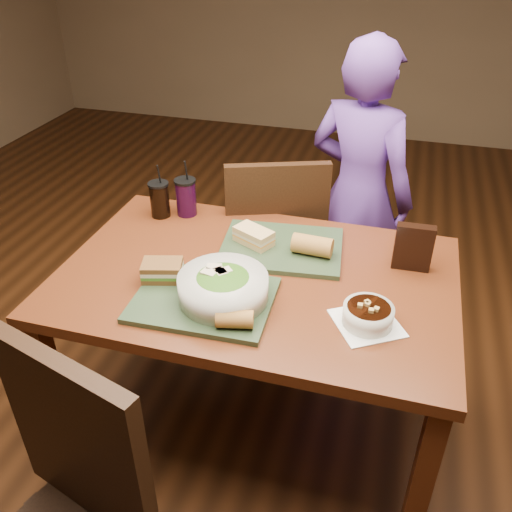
# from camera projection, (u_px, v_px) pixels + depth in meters

# --- Properties ---
(ground) EXTENTS (6.00, 6.00, 0.00)m
(ground) POSITION_uv_depth(u_px,v_px,m) (256.00, 426.00, 2.20)
(ground) COLOR #381C0B
(ground) RESTS_ON ground
(dining_table) EXTENTS (1.30, 0.85, 0.75)m
(dining_table) POSITION_uv_depth(u_px,v_px,m) (256.00, 296.00, 1.84)
(dining_table) COLOR #552611
(dining_table) RESTS_ON ground
(chair_far) EXTENTS (0.53, 0.54, 0.95)m
(chair_far) POSITION_uv_depth(u_px,v_px,m) (282.00, 246.00, 2.36)
(chair_far) COLOR black
(chair_far) RESTS_ON ground
(diner) EXTENTS (0.59, 0.49, 1.38)m
(diner) POSITION_uv_depth(u_px,v_px,m) (359.00, 195.00, 2.42)
(diner) COLOR #603797
(diner) RESTS_ON ground
(tray_near) EXTENTS (0.43, 0.34, 0.02)m
(tray_near) POSITION_uv_depth(u_px,v_px,m) (204.00, 300.00, 1.66)
(tray_near) COLOR #293A23
(tray_near) RESTS_ON dining_table
(tray_far) EXTENTS (0.45, 0.37, 0.02)m
(tray_far) POSITION_uv_depth(u_px,v_px,m) (282.00, 248.00, 1.91)
(tray_far) COLOR #293A23
(tray_far) RESTS_ON dining_table
(salad_bowl) EXTENTS (0.27, 0.27, 0.09)m
(salad_bowl) POSITION_uv_depth(u_px,v_px,m) (223.00, 286.00, 1.63)
(salad_bowl) COLOR silver
(salad_bowl) RESTS_ON tray_near
(soup_bowl) EXTENTS (0.25, 0.25, 0.07)m
(soup_bowl) POSITION_uv_depth(u_px,v_px,m) (368.00, 315.00, 1.56)
(soup_bowl) COLOR white
(soup_bowl) RESTS_ON dining_table
(sandwich_near) EXTENTS (0.14, 0.12, 0.06)m
(sandwich_near) POSITION_uv_depth(u_px,v_px,m) (162.00, 270.00, 1.73)
(sandwich_near) COLOR #593819
(sandwich_near) RESTS_ON tray_near
(sandwich_far) EXTENTS (0.16, 0.13, 0.06)m
(sandwich_far) POSITION_uv_depth(u_px,v_px,m) (254.00, 236.00, 1.91)
(sandwich_far) COLOR tan
(sandwich_far) RESTS_ON tray_far
(baguette_near) EXTENTS (0.11, 0.08, 0.05)m
(baguette_near) POSITION_uv_depth(u_px,v_px,m) (235.00, 319.00, 1.53)
(baguette_near) COLOR #AD7533
(baguette_near) RESTS_ON tray_near
(baguette_far) EXTENTS (0.14, 0.08, 0.07)m
(baguette_far) POSITION_uv_depth(u_px,v_px,m) (312.00, 245.00, 1.85)
(baguette_far) COLOR #AD7533
(baguette_far) RESTS_ON tray_far
(cup_cola) EXTENTS (0.08, 0.08, 0.22)m
(cup_cola) POSITION_uv_depth(u_px,v_px,m) (160.00, 199.00, 2.10)
(cup_cola) COLOR black
(cup_cola) RESTS_ON dining_table
(cup_berry) EXTENTS (0.08, 0.08, 0.23)m
(cup_berry) POSITION_uv_depth(u_px,v_px,m) (186.00, 197.00, 2.11)
(cup_berry) COLOR black
(cup_berry) RESTS_ON dining_table
(chip_bag) EXTENTS (0.13, 0.04, 0.16)m
(chip_bag) POSITION_uv_depth(u_px,v_px,m) (413.00, 247.00, 1.78)
(chip_bag) COLOR black
(chip_bag) RESTS_ON dining_table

